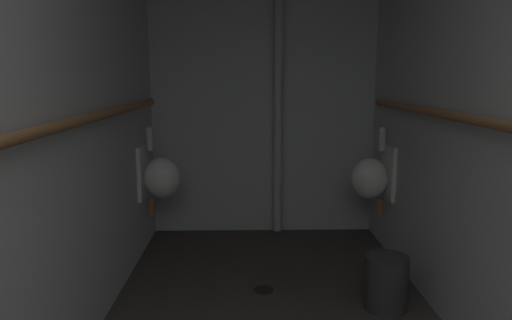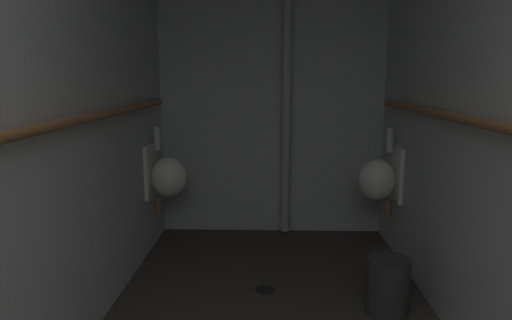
# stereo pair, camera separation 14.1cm
# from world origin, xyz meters

# --- Properties ---
(wall_left) EXTENTS (0.06, 4.55, 2.63)m
(wall_left) POSITION_xyz_m (-1.05, 2.21, 1.32)
(wall_left) COLOR #B7BBBA
(wall_left) RESTS_ON ground
(wall_back) EXTENTS (2.16, 0.06, 2.63)m
(wall_back) POSITION_xyz_m (0.00, 4.46, 1.32)
(wall_back) COLOR #B7BBBA
(wall_back) RESTS_ON ground
(urinal_left_mid) EXTENTS (0.32, 0.30, 0.76)m
(urinal_left_mid) POSITION_xyz_m (-0.87, 3.92, 0.64)
(urinal_left_mid) COLOR white
(urinal_right_mid) EXTENTS (0.32, 0.30, 0.76)m
(urinal_right_mid) POSITION_xyz_m (0.87, 3.86, 0.64)
(urinal_right_mid) COLOR white
(supply_pipe_left) EXTENTS (0.06, 3.83, 0.06)m
(supply_pipe_left) POSITION_xyz_m (-0.96, 2.23, 1.24)
(supply_pipe_left) COLOR #936038
(supply_pipe_right) EXTENTS (0.06, 3.80, 0.06)m
(supply_pipe_right) POSITION_xyz_m (0.96, 2.19, 1.24)
(supply_pipe_right) COLOR #936038
(standpipe_back_wall) EXTENTS (0.08, 0.08, 2.58)m
(standpipe_back_wall) POSITION_xyz_m (0.13, 4.35, 1.32)
(standpipe_back_wall) COLOR #B2B2B2
(standpipe_back_wall) RESTS_ON ground
(floor_drain) EXTENTS (0.14, 0.14, 0.01)m
(floor_drain) POSITION_xyz_m (-0.04, 3.15, 0.00)
(floor_drain) COLOR black
(floor_drain) RESTS_ON ground
(waste_bin) EXTENTS (0.27, 0.27, 0.35)m
(waste_bin) POSITION_xyz_m (0.72, 2.88, 0.17)
(waste_bin) COLOR #2D2D2D
(waste_bin) RESTS_ON ground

